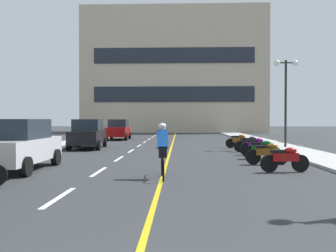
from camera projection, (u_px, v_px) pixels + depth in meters
ground_plane at (168, 147)px, 23.05m from camera, size 140.00×140.00×0.00m
curb_left at (73, 143)px, 26.28m from camera, size 2.40×72.00×0.12m
curb_right at (267, 143)px, 25.81m from camera, size 2.40×72.00×0.12m
lane_dash_1 at (59, 197)px, 8.13m from camera, size 0.14×2.20×0.01m
lane_dash_2 at (99, 172)px, 12.12m from camera, size 0.14×2.20×0.01m
lane_dash_3 at (119, 159)px, 16.12m from camera, size 0.14×2.20×0.01m
lane_dash_4 at (131, 151)px, 20.12m from camera, size 0.14×2.20×0.01m
lane_dash_5 at (139, 146)px, 24.11m from camera, size 0.14×2.20×0.01m
lane_dash_6 at (145, 142)px, 28.11m from camera, size 0.14×2.20×0.01m
lane_dash_7 at (149, 139)px, 32.11m from camera, size 0.14×2.20×0.01m
lane_dash_8 at (153, 137)px, 36.11m from camera, size 0.14×2.20×0.01m
lane_dash_9 at (155, 135)px, 40.10m from camera, size 0.14×2.20×0.01m
lane_dash_10 at (157, 134)px, 44.10m from camera, size 0.14×2.20×0.01m
lane_dash_11 at (159, 133)px, 48.10m from camera, size 0.14×2.20×0.01m
centre_line_yellow at (172, 144)px, 26.04m from camera, size 0.12×66.00×0.01m
office_building at (174, 72)px, 50.47m from camera, size 25.54×7.34×17.27m
street_lamp_mid at (286, 84)px, 21.49m from camera, size 1.46×0.36×5.34m
parked_car_near at (19, 145)px, 12.44m from camera, size 1.97×4.23×1.82m
parked_car_mid at (88, 134)px, 21.79m from camera, size 2.17×4.32×1.82m
parked_car_far at (118, 129)px, 31.35m from camera, size 2.03×4.25×1.82m
motorcycle_3 at (285, 158)px, 11.98m from camera, size 1.70×0.60×0.92m
motorcycle_4 at (267, 153)px, 14.02m from camera, size 1.70×0.60×0.92m
motorcycle_5 at (262, 149)px, 15.82m from camera, size 1.67×0.70×0.92m
motorcycle_6 at (256, 146)px, 17.89m from camera, size 1.67×0.68×0.92m
motorcycle_7 at (249, 143)px, 19.60m from camera, size 1.70×0.60×0.92m
motorcycle_8 at (239, 140)px, 22.29m from camera, size 1.70×0.60×0.92m
cyclist_rider at (163, 149)px, 10.81m from camera, size 0.42×1.77×1.71m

